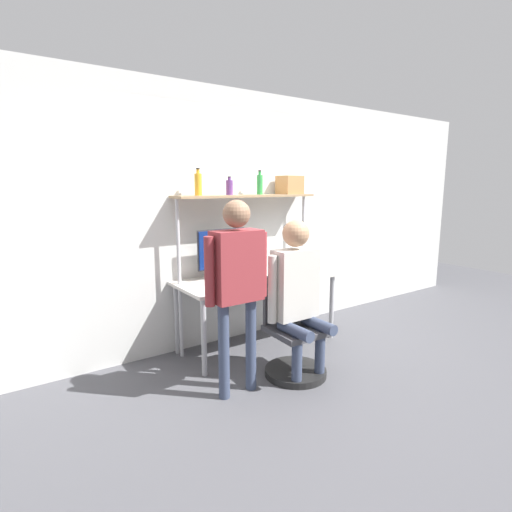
{
  "coord_description": "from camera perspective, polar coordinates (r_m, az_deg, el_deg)",
  "views": [
    {
      "loc": [
        -2.35,
        -2.97,
        1.71
      ],
      "look_at": [
        -0.42,
        -0.19,
        1.1
      ],
      "focal_mm": 28.0,
      "sensor_mm": 36.0,
      "label": 1
    }
  ],
  "objects": [
    {
      "name": "shelf_unit",
      "position": [
        4.27,
        -1.28,
        5.82
      ],
      "size": [
        1.64,
        0.29,
        1.61
      ],
      "color": "#997A56",
      "rests_on": "ground_plane"
    },
    {
      "name": "bottle_amber",
      "position": [
        3.97,
        -8.26,
        10.16
      ],
      "size": [
        0.07,
        0.07,
        0.26
      ],
      "color": "gold",
      "rests_on": "shelf_unit"
    },
    {
      "name": "monitor",
      "position": [
        4.1,
        -4.91,
        0.6
      ],
      "size": [
        0.55,
        0.23,
        0.51
      ],
      "color": "#333338",
      "rests_on": "desk"
    },
    {
      "name": "person_standing",
      "position": [
        3.16,
        -2.73,
        -2.57
      ],
      "size": [
        0.57,
        0.22,
        1.6
      ],
      "color": "#38425B",
      "rests_on": "ground_plane"
    },
    {
      "name": "office_chair",
      "position": [
        3.73,
        5.33,
        -12.55
      ],
      "size": [
        0.56,
        0.56,
        0.9
      ],
      "color": "black",
      "rests_on": "ground_plane"
    },
    {
      "name": "wall_back",
      "position": [
        4.42,
        -2.61,
        5.46
      ],
      "size": [
        8.0,
        0.06,
        2.7
      ],
      "color": "silver",
      "rests_on": "ground_plane"
    },
    {
      "name": "bottle_green",
      "position": [
        4.35,
        0.53,
        10.21
      ],
      "size": [
        0.07,
        0.07,
        0.26
      ],
      "color": "#2D8C3F",
      "rests_on": "shelf_unit"
    },
    {
      "name": "desk",
      "position": [
        4.22,
        0.28,
        -4.04
      ],
      "size": [
        1.72,
        0.71,
        0.75
      ],
      "color": "beige",
      "rests_on": "ground_plane"
    },
    {
      "name": "laptop",
      "position": [
        4.0,
        -0.82,
        -2.74
      ],
      "size": [
        0.31,
        0.24,
        0.23
      ],
      "color": "#333338",
      "rests_on": "desk"
    },
    {
      "name": "storage_box",
      "position": [
        4.6,
        4.83,
        10.08
      ],
      "size": [
        0.24,
        0.23,
        0.2
      ],
      "color": "#B27A47",
      "rests_on": "shelf_unit"
    },
    {
      "name": "cell_phone",
      "position": [
        4.14,
        2.75,
        -3.14
      ],
      "size": [
        0.07,
        0.15,
        0.01
      ],
      "color": "black",
      "rests_on": "desk"
    },
    {
      "name": "ground_plane",
      "position": [
        4.15,
        3.36,
        -14.19
      ],
      "size": [
        12.0,
        12.0,
        0.0
      ],
      "primitive_type": "plane",
      "color": "#4C4C51"
    },
    {
      "name": "bottle_purple",
      "position": [
        4.14,
        -3.82,
        9.79
      ],
      "size": [
        0.07,
        0.07,
        0.19
      ],
      "color": "#593372",
      "rests_on": "shelf_unit"
    },
    {
      "name": "person_seated",
      "position": [
        3.52,
        5.91,
        -4.34
      ],
      "size": [
        0.58,
        0.48,
        1.41
      ],
      "color": "#38425B",
      "rests_on": "ground_plane"
    }
  ]
}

